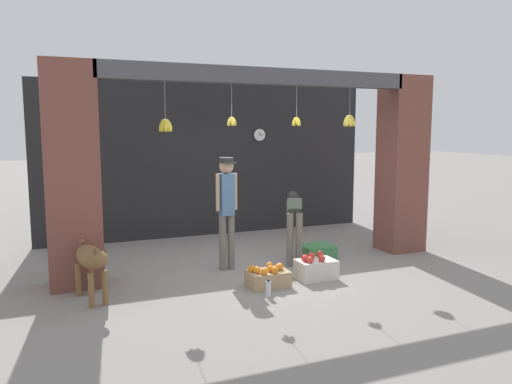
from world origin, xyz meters
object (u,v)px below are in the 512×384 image
Objects in this scene: shopkeeper at (227,203)px; produce_box_green at (317,252)px; fruit_crate_apples at (316,268)px; dog at (91,260)px; fruit_crate_oranges at (268,277)px; worker_stooping at (294,217)px; water_bottle at (268,289)px; wall_clock at (259,135)px.

shopkeeper is 3.22× the size of produce_box_green.
shopkeeper is 1.64m from fruit_crate_apples.
dog is at bearing 16.44° from shopkeeper.
dog is 2.33m from fruit_crate_oranges.
worker_stooping reaches higher than fruit_crate_oranges.
fruit_crate_oranges is 0.78m from fruit_crate_apples.
shopkeeper is 1.56× the size of worker_stooping.
wall_clock is (1.51, 3.90, 1.91)m from water_bottle.
fruit_crate_oranges reaches higher than water_bottle.
fruit_crate_apples is at bearing 4.18° from fruit_crate_oranges.
dog is 0.59× the size of shopkeeper.
shopkeeper is 6.64× the size of wall_clock.
shopkeeper is 1.85m from produce_box_green.
wall_clock reaches higher than fruit_crate_oranges.
shopkeeper is 3.10× the size of fruit_crate_oranges.
shopkeeper is 3.08× the size of fruit_crate_apples.
fruit_crate_oranges is at bearing -108.02° from worker_stooping.
worker_stooping is 0.79m from produce_box_green.
produce_box_green is at bearing 37.88° from fruit_crate_oranges.
dog reaches higher than fruit_crate_oranges.
worker_stooping is at bearing -171.97° from produce_box_green.
wall_clock reaches higher than fruit_crate_apples.
water_bottle is (-1.53, -1.46, -0.00)m from produce_box_green.
dog is 0.92× the size of worker_stooping.
fruit_crate_apples is 1.04× the size of produce_box_green.
worker_stooping reaches higher than dog.
fruit_crate_apples is (1.02, -0.95, -0.87)m from shopkeeper.
water_bottle is at bearing -136.37° from produce_box_green.
fruit_crate_oranges is at bearing -142.12° from produce_box_green.
dog is 1.81× the size of fruit_crate_apples.
fruit_crate_oranges is 2.38× the size of water_bottle.
produce_box_green is 2.11m from water_bottle.
shopkeeper is 3.12m from wall_clock.
dog is 3.90× the size of wall_clock.
water_bottle is at bearing -154.06° from fruit_crate_apples.
produce_box_green is at bearing 43.63° from water_bottle.
dog is 5.06m from wall_clock.
shopkeeper reaches higher than fruit_crate_oranges.
produce_box_green is (1.61, 0.05, -0.91)m from shopkeeper.
worker_stooping is 1.97× the size of fruit_crate_apples.
dog is 1.82× the size of fruit_crate_oranges.
dog is 1.89× the size of produce_box_green.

